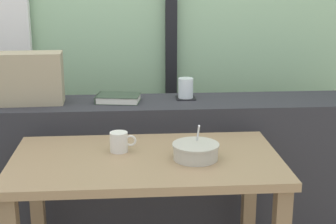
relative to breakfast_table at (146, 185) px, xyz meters
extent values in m
cube|color=black|center=(0.20, 1.16, 0.69)|extent=(0.07, 0.05, 2.60)
cube|color=#2D2D33|center=(-0.02, 0.57, -0.19)|extent=(2.80, 0.35, 0.83)
cube|color=#826849|center=(-0.50, 0.26, -0.26)|extent=(0.06, 0.06, 0.70)
cube|color=#826849|center=(0.50, 0.26, -0.26)|extent=(0.06, 0.06, 0.70)
cube|color=#997A56|center=(0.00, 0.00, 0.11)|extent=(1.11, 0.62, 0.03)
cube|color=black|center=(0.23, 0.62, 0.22)|extent=(0.10, 0.10, 0.00)
cylinder|color=white|center=(0.23, 0.62, 0.28)|extent=(0.08, 0.08, 0.10)
cylinder|color=gold|center=(0.23, 0.62, 0.27)|extent=(0.07, 0.07, 0.08)
cube|color=#334233|center=(-0.12, 0.57, 0.22)|extent=(0.24, 0.18, 0.00)
cube|color=silver|center=(-0.12, 0.57, 0.24)|extent=(0.23, 0.17, 0.03)
cube|color=#334233|center=(-0.12, 0.57, 0.25)|extent=(0.24, 0.18, 0.00)
cube|color=#334233|center=(-0.23, 0.59, 0.24)|extent=(0.03, 0.14, 0.04)
cube|color=tan|center=(-0.56, 0.57, 0.35)|extent=(0.32, 0.15, 0.26)
cylinder|color=#BCB7A8|center=(0.20, -0.03, 0.16)|extent=(0.18, 0.18, 0.07)
cylinder|color=#BCB7A8|center=(0.20, -0.03, 0.19)|extent=(0.19, 0.19, 0.01)
cylinder|color=tan|center=(0.20, -0.03, 0.15)|extent=(0.16, 0.16, 0.05)
cylinder|color=silver|center=(0.21, -0.01, 0.21)|extent=(0.01, 0.12, 0.13)
ellipsoid|color=silver|center=(0.21, 0.01, 0.17)|extent=(0.03, 0.05, 0.01)
cylinder|color=silver|center=(-0.11, 0.08, 0.17)|extent=(0.08, 0.08, 0.08)
torus|color=silver|center=(-0.06, 0.08, 0.17)|extent=(0.05, 0.01, 0.05)
camera|label=1|loc=(-0.06, -1.98, 0.87)|focal=54.77mm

